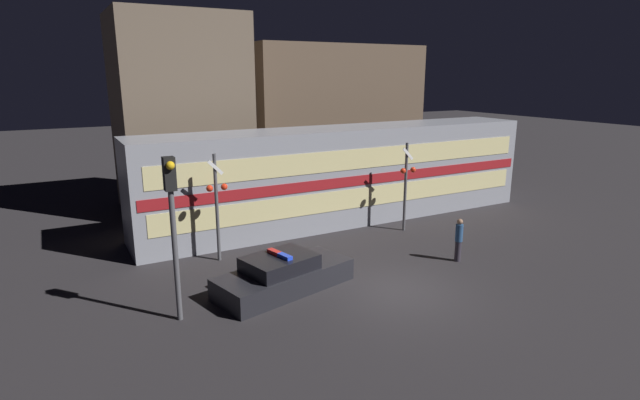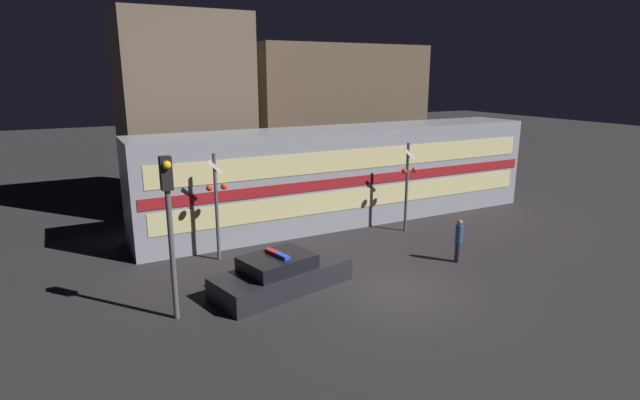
{
  "view_description": "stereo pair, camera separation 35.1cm",
  "coord_description": "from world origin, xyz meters",
  "px_view_note": "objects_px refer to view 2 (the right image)",
  "views": [
    {
      "loc": [
        -9.29,
        -11.77,
        6.74
      ],
      "look_at": [
        -0.22,
        4.74,
        1.97
      ],
      "focal_mm": 28.0,
      "sensor_mm": 36.0,
      "label": 1
    },
    {
      "loc": [
        -8.98,
        -11.93,
        6.74
      ],
      "look_at": [
        -0.22,
        4.74,
        1.97
      ],
      "focal_mm": 28.0,
      "sensor_mm": 36.0,
      "label": 2
    }
  ],
  "objects_px": {
    "train": "(346,175)",
    "police_car": "(281,275)",
    "pedestrian": "(459,240)",
    "crossing_signal_near": "(407,182)",
    "traffic_light_corner": "(169,214)"
  },
  "relations": [
    {
      "from": "police_car",
      "to": "traffic_light_corner",
      "type": "xyz_separation_m",
      "value": [
        -3.41,
        -0.42,
        2.6
      ]
    },
    {
      "from": "crossing_signal_near",
      "to": "train",
      "type": "bearing_deg",
      "value": 118.62
    },
    {
      "from": "pedestrian",
      "to": "traffic_light_corner",
      "type": "relative_size",
      "value": 0.35
    },
    {
      "from": "police_car",
      "to": "crossing_signal_near",
      "type": "relative_size",
      "value": 1.24
    },
    {
      "from": "train",
      "to": "police_car",
      "type": "bearing_deg",
      "value": -135.0
    },
    {
      "from": "train",
      "to": "crossing_signal_near",
      "type": "bearing_deg",
      "value": -61.38
    },
    {
      "from": "crossing_signal_near",
      "to": "traffic_light_corner",
      "type": "relative_size",
      "value": 0.84
    },
    {
      "from": "train",
      "to": "pedestrian",
      "type": "relative_size",
      "value": 11.89
    },
    {
      "from": "police_car",
      "to": "pedestrian",
      "type": "relative_size",
      "value": 2.96
    },
    {
      "from": "police_car",
      "to": "crossing_signal_near",
      "type": "bearing_deg",
      "value": 9.69
    },
    {
      "from": "train",
      "to": "crossing_signal_near",
      "type": "distance_m",
      "value": 3.09
    },
    {
      "from": "police_car",
      "to": "traffic_light_corner",
      "type": "height_order",
      "value": "traffic_light_corner"
    },
    {
      "from": "police_car",
      "to": "traffic_light_corner",
      "type": "bearing_deg",
      "value": 173.63
    },
    {
      "from": "train",
      "to": "pedestrian",
      "type": "height_order",
      "value": "train"
    },
    {
      "from": "police_car",
      "to": "pedestrian",
      "type": "height_order",
      "value": "pedestrian"
    }
  ]
}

